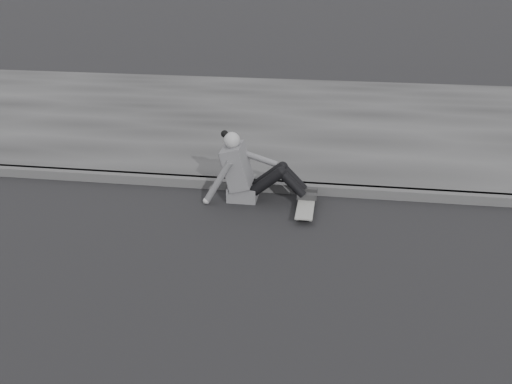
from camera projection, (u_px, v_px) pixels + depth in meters
ground at (309, 313)px, 4.93m from camera, size 80.00×80.00×0.00m
curb at (322, 189)px, 7.24m from camera, size 24.00×0.16×0.12m
sidewalk at (330, 122)px, 9.98m from camera, size 24.00×6.00×0.12m
skateboard at (306, 206)px, 6.76m from camera, size 0.20×0.78×0.09m
seated_woman at (248, 172)px, 6.97m from camera, size 1.38×0.46×0.88m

